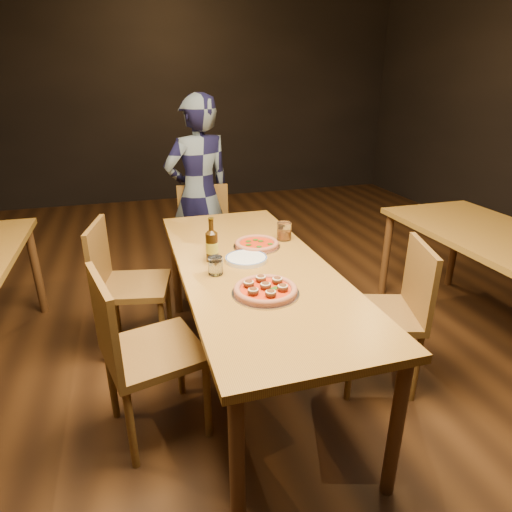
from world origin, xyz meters
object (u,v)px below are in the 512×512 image
object	(u,v)px
pizza_margherita	(257,244)
water_glass	(215,266)
chair_main_nw	(154,350)
pizza_meatball	(266,289)
table_main	(253,276)
plate_stack	(246,259)
amber_glass	(284,231)
chair_end	(206,240)
beer_bottle	(212,246)
chair_main_sw	(134,285)
diner	(199,194)
chair_main_e	(379,313)

from	to	relation	value
pizza_margherita	water_glass	bearing A→B (deg)	-135.23
chair_main_nw	pizza_meatball	world-z (taller)	chair_main_nw
table_main	water_glass	bearing A→B (deg)	-163.92
plate_stack	amber_glass	bearing A→B (deg)	39.44
chair_end	beer_bottle	world-z (taller)	beer_bottle
chair_main_nw	plate_stack	distance (m)	0.71
amber_glass	pizza_margherita	bearing A→B (deg)	-159.98
chair_main_sw	diner	size ratio (longest dim) A/B	0.57
table_main	beer_bottle	bearing A→B (deg)	151.20
water_glass	chair_main_e	bearing A→B (deg)	-10.53
table_main	chair_main_sw	world-z (taller)	chair_main_sw
water_glass	amber_glass	world-z (taller)	amber_glass
chair_main_nw	chair_main_sw	bearing A→B (deg)	-8.67
table_main	chair_main_sw	size ratio (longest dim) A/B	2.17
diner	amber_glass	bearing A→B (deg)	91.97
plate_stack	beer_bottle	size ratio (longest dim) A/B	0.96
pizza_meatball	pizza_margherita	bearing A→B (deg)	77.04
diner	beer_bottle	bearing A→B (deg)	67.42
chair_main_nw	plate_stack	world-z (taller)	chair_main_nw
pizza_meatball	plate_stack	world-z (taller)	pizza_meatball
table_main	beer_bottle	world-z (taller)	beer_bottle
pizza_margherita	plate_stack	world-z (taller)	pizza_margherita
diner	water_glass	bearing A→B (deg)	67.50
table_main	chair_main_nw	xyz separation A→B (m)	(-0.58, -0.26, -0.21)
pizza_margherita	beer_bottle	bearing A→B (deg)	-155.16
chair_main_e	pizza_margherita	distance (m)	0.82
water_glass	beer_bottle	bearing A→B (deg)	84.06
plate_stack	water_glass	bearing A→B (deg)	-147.78
table_main	chair_end	distance (m)	1.28
table_main	plate_stack	bearing A→B (deg)	111.05
pizza_meatball	beer_bottle	xyz separation A→B (m)	(-0.16, 0.47, 0.07)
pizza_margherita	beer_bottle	distance (m)	0.34
chair_main_e	diner	size ratio (longest dim) A/B	0.57
pizza_meatball	pizza_margherita	size ratio (longest dim) A/B	1.13
chair_main_sw	chair_main_nw	bearing A→B (deg)	-163.59
amber_glass	table_main	bearing A→B (deg)	-132.41
chair_main_e	pizza_margherita	world-z (taller)	chair_main_e
chair_main_nw	amber_glass	bearing A→B (deg)	-70.04
table_main	water_glass	xyz separation A→B (m)	(-0.23, -0.07, 0.12)
diner	chair_main_sw	bearing A→B (deg)	39.96
chair_main_e	pizza_margherita	xyz separation A→B (m)	(-0.59, 0.49, 0.31)
pizza_margherita	chair_end	bearing A→B (deg)	98.02
pizza_meatball	chair_main_sw	bearing A→B (deg)	124.19
table_main	chair_main_e	size ratio (longest dim) A/B	2.18
chair_end	amber_glass	bearing A→B (deg)	-63.20
beer_bottle	chair_end	bearing A→B (deg)	81.98
amber_glass	pizza_meatball	bearing A→B (deg)	-116.77
chair_main_sw	chair_end	xyz separation A→B (m)	(0.61, 0.72, -0.00)
pizza_meatball	beer_bottle	world-z (taller)	beer_bottle
chair_main_sw	chair_end	bearing A→B (deg)	-28.67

